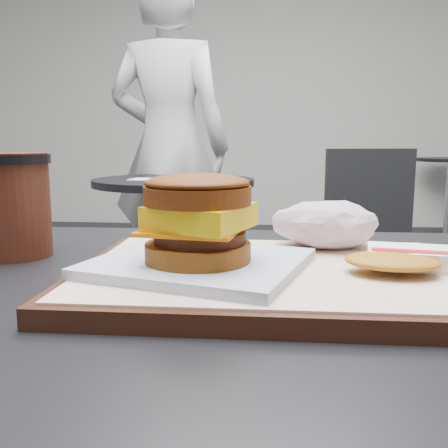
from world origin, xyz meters
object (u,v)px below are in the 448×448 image
crumpled_wrapper (325,224)px  neighbor_table (174,224)px  customer_table (205,445)px  serving_tray (271,276)px  patron (169,148)px  breakfast_sandwich (199,229)px  coffee_cup (12,201)px  hash_brown (405,259)px  neighbor_chair (340,232)px

crumpled_wrapper → neighbor_table: size_ratio=0.16×
customer_table → crumpled_wrapper: (0.13, 0.09, 0.23)m
serving_tray → patron: (-0.53, 2.10, 0.10)m
customer_table → patron: (-0.46, 2.09, 0.29)m
serving_tray → crumpled_wrapper: size_ratio=3.12×
customer_table → serving_tray: serving_tray is taller
customer_table → breakfast_sandwich: (-0.00, -0.03, 0.24)m
breakfast_sandwich → crumpled_wrapper: bearing=42.4°
coffee_cup → crumpled_wrapper: bearing=-0.5°
crumpled_wrapper → patron: size_ratio=0.07×
breakfast_sandwich → serving_tray: bearing=17.7°
serving_tray → hash_brown: hash_brown is taller
hash_brown → patron: size_ratio=0.07×
crumpled_wrapper → neighbor_chair: bearing=81.3°
hash_brown → coffee_cup: (-0.44, 0.10, 0.04)m
hash_brown → crumpled_wrapper: (-0.06, 0.10, 0.02)m
hash_brown → customer_table: bearing=175.7°
coffee_cup → hash_brown: bearing=-13.2°
serving_tray → neighbor_table: 1.73m
hash_brown → coffee_cup: size_ratio=0.98×
breakfast_sandwich → coffee_cup: (-0.25, 0.12, 0.01)m
breakfast_sandwich → hash_brown: (0.20, 0.02, -0.03)m
hash_brown → neighbor_chair: bearing=83.9°
coffee_cup → neighbor_table: size_ratio=0.17×
serving_tray → customer_table: bearing=170.8°
customer_table → neighbor_chair: neighbor_chair is taller
neighbor_table → serving_tray: bearing=-75.9°
hash_brown → neighbor_table: hash_brown is taller
crumpled_wrapper → coffee_cup: size_ratio=0.95×
coffee_cup → customer_table: bearing=-19.9°
serving_tray → breakfast_sandwich: size_ratio=1.65×
neighbor_table → customer_table: bearing=-78.0°
crumpled_wrapper → neighbor_table: crumpled_wrapper is taller
neighbor_chair → serving_tray: bearing=-100.2°
customer_table → patron: 2.16m
patron → breakfast_sandwich: bearing=109.9°
customer_table → breakfast_sandwich: bearing=-90.6°
breakfast_sandwich → crumpled_wrapper: 0.18m
coffee_cup → neighbor_chair: 1.79m
breakfast_sandwich → neighbor_table: bearing=101.7°
customer_table → neighbor_table: size_ratio=1.07×
customer_table → coffee_cup: (-0.25, 0.09, 0.25)m
serving_tray → neighbor_chair: (0.31, 1.74, -0.27)m
serving_tray → patron: bearing=104.0°
neighbor_chair → patron: bearing=156.5°
hash_brown → patron: 2.21m
patron → neighbor_chair: bearing=164.3°
coffee_cup → neighbor_table: 1.59m
crumpled_wrapper → patron: bearing=106.3°
breakfast_sandwich → hash_brown: 0.20m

